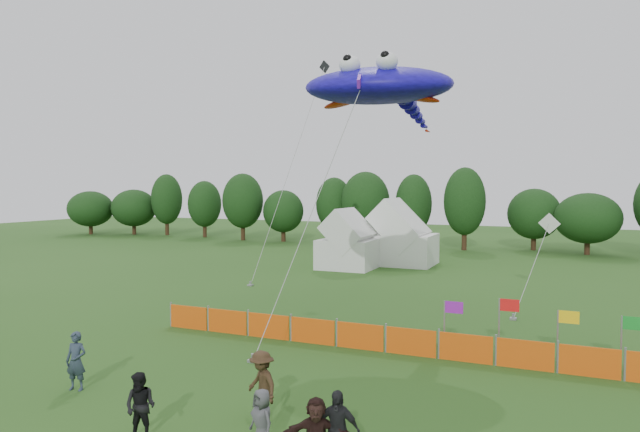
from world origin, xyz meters
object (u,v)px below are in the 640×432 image
at_px(tent_left, 348,244).
at_px(spectator_d, 337,430).
at_px(spectator_c, 262,385).
at_px(stingray_kite, 382,88).
at_px(spectator_a, 76,361).
at_px(spectator_b, 140,406).
at_px(spectator_e, 262,421).
at_px(tent_right, 399,239).
at_px(barrier_fence, 385,339).

xyz_separation_m(tent_left, spectator_d, (10.72, -29.20, -0.94)).
distance_m(tent_left, spectator_c, 28.49).
xyz_separation_m(spectator_c, stingray_kite, (-0.17, 11.30, 9.71)).
height_order(spectator_a, stingray_kite, stingray_kite).
relative_size(spectator_b, spectator_c, 0.91).
distance_m(spectator_a, spectator_e, 7.43).
xyz_separation_m(tent_right, spectator_b, (2.73, -33.46, -1.18)).
relative_size(tent_left, spectator_b, 2.46).
distance_m(spectator_a, spectator_c, 6.31).
height_order(barrier_fence, spectator_e, spectator_e).
bearing_deg(spectator_e, spectator_a, -163.61).
bearing_deg(barrier_fence, stingray_kite, 109.18).
distance_m(spectator_b, stingray_kite, 16.90).
height_order(spectator_b, spectator_c, spectator_c).
bearing_deg(tent_right, spectator_a, -92.66).
relative_size(barrier_fence, spectator_b, 11.85).
bearing_deg(stingray_kite, barrier_fence, -70.82).
relative_size(tent_left, tent_right, 0.73).
xyz_separation_m(tent_right, barrier_fence, (6.08, -23.87, -1.52)).
xyz_separation_m(spectator_c, spectator_e, (1.00, -1.77, -0.16)).
distance_m(spectator_a, spectator_d, 9.32).
height_order(tent_left, barrier_fence, tent_left).
bearing_deg(spectator_d, spectator_e, 172.75).
bearing_deg(barrier_fence, spectator_d, -79.57).
bearing_deg(spectator_e, spectator_d, 25.43).
distance_m(spectator_b, spectator_d, 5.05).
xyz_separation_m(barrier_fence, spectator_e, (-0.24, -9.02, 0.27)).
bearing_deg(tent_left, spectator_a, -86.89).
height_order(tent_left, spectator_e, tent_left).
xyz_separation_m(tent_left, spectator_c, (7.81, -27.38, -0.92)).
distance_m(tent_left, spectator_e, 30.47).
relative_size(spectator_d, spectator_e, 1.18).
height_order(spectator_d, stingray_kite, stingray_kite).
height_order(spectator_c, spectator_d, spectator_c).
relative_size(spectator_a, spectator_e, 1.18).
xyz_separation_m(tent_left, stingray_kite, (7.64, -16.08, 8.79)).
bearing_deg(spectator_c, stingray_kite, 121.17).
bearing_deg(barrier_fence, spectator_a, -134.62).
distance_m(barrier_fence, spectator_a, 10.74).
xyz_separation_m(tent_right, spectator_e, (5.84, -32.89, -1.25)).
height_order(tent_left, spectator_b, tent_left).
bearing_deg(spectator_c, spectator_e, -30.32).
relative_size(tent_left, barrier_fence, 0.21).
height_order(tent_left, spectator_d, tent_left).
distance_m(tent_left, barrier_fence, 22.11).
relative_size(tent_right, stingray_kite, 0.37).
xyz_separation_m(barrier_fence, spectator_b, (-3.35, -9.59, 0.34)).
distance_m(spectator_c, stingray_kite, 14.90).
height_order(barrier_fence, stingray_kite, stingray_kite).
relative_size(spectator_a, spectator_d, 1.00).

